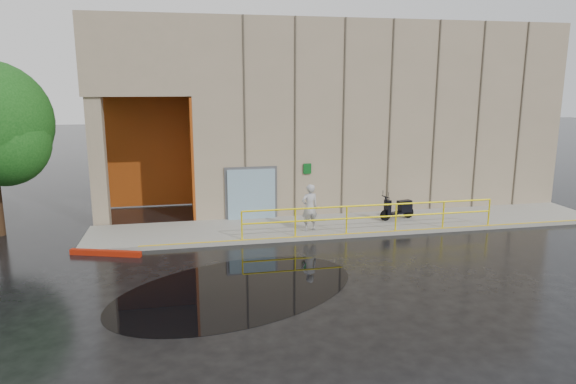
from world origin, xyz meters
name	(u,v)px	position (x,y,z in m)	size (l,w,h in m)	color
ground	(271,275)	(0.00, 0.00, 0.00)	(120.00, 120.00, 0.00)	black
sidewalk	(353,224)	(4.00, 4.50, 0.07)	(20.00, 3.00, 0.15)	gray
building	(335,109)	(5.10, 10.98, 4.21)	(20.00, 10.17, 8.00)	gray
guardrail	(371,218)	(4.25, 3.15, 0.68)	(9.56, 0.06, 1.03)	yellow
person	(310,208)	(2.07, 3.76, 1.02)	(0.64, 0.42, 1.74)	#AFAFB4
scooter	(398,203)	(5.91, 4.62, 0.83)	(1.57, 0.79, 1.19)	black
red_curb	(105,253)	(-5.00, 2.75, 0.09)	(2.40, 0.18, 0.18)	#951907
puddle	(236,290)	(-1.12, -0.93, 0.00)	(7.11, 4.38, 0.01)	black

